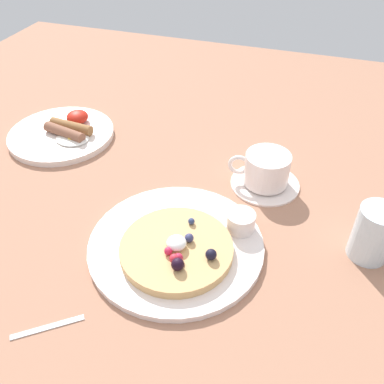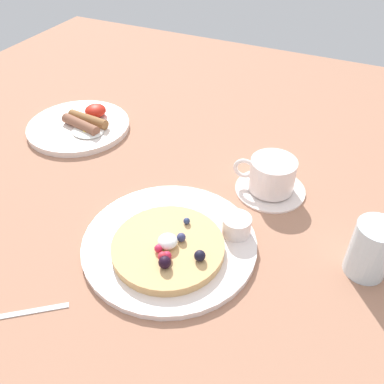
% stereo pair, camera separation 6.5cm
% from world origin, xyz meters
% --- Properties ---
extents(ground_plane, '(1.58, 1.60, 0.03)m').
position_xyz_m(ground_plane, '(0.00, 0.00, -0.01)').
color(ground_plane, '#A16E55').
extents(pancake_plate, '(0.28, 0.28, 0.01)m').
position_xyz_m(pancake_plate, '(0.06, -0.08, 0.01)').
color(pancake_plate, white).
rests_on(pancake_plate, ground_plane).
extents(pancake_with_berries, '(0.17, 0.17, 0.03)m').
position_xyz_m(pancake_with_berries, '(0.07, -0.10, 0.02)').
color(pancake_with_berries, tan).
rests_on(pancake_with_berries, pancake_plate).
extents(syrup_ramekin, '(0.05, 0.05, 0.03)m').
position_xyz_m(syrup_ramekin, '(0.15, -0.02, 0.03)').
color(syrup_ramekin, white).
rests_on(syrup_ramekin, pancake_plate).
extents(breakfast_plate, '(0.22, 0.22, 0.01)m').
position_xyz_m(breakfast_plate, '(-0.29, 0.15, 0.01)').
color(breakfast_plate, white).
rests_on(breakfast_plate, ground_plane).
extents(fried_breakfast, '(0.11, 0.12, 0.03)m').
position_xyz_m(fried_breakfast, '(-0.26, 0.16, 0.02)').
color(fried_breakfast, '#8D5E35').
rests_on(fried_breakfast, breakfast_plate).
extents(coffee_saucer, '(0.13, 0.13, 0.01)m').
position_xyz_m(coffee_saucer, '(0.17, 0.12, 0.00)').
color(coffee_saucer, white).
rests_on(coffee_saucer, ground_plane).
extents(coffee_cup, '(0.11, 0.08, 0.06)m').
position_xyz_m(coffee_cup, '(0.16, 0.12, 0.04)').
color(coffee_cup, white).
rests_on(coffee_cup, coffee_saucer).
extents(water_glass, '(0.06, 0.06, 0.09)m').
position_xyz_m(water_glass, '(0.35, 0.00, 0.05)').
color(water_glass, silver).
rests_on(water_glass, ground_plane).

